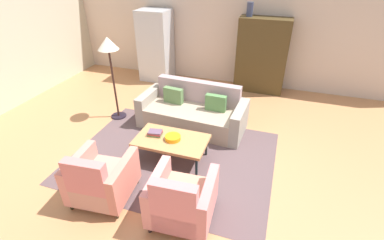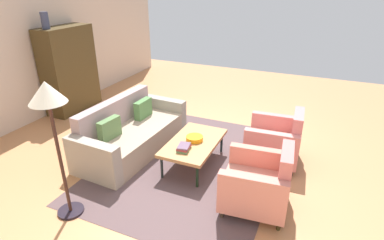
{
  "view_description": "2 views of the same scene",
  "coord_description": "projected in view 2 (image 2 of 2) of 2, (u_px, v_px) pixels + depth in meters",
  "views": [
    {
      "loc": [
        1.18,
        -3.45,
        3.05
      ],
      "look_at": [
        -0.15,
        0.54,
        0.53
      ],
      "focal_mm": 26.0,
      "sensor_mm": 36.0,
      "label": 1
    },
    {
      "loc": [
        -4.2,
        -1.61,
        2.69
      ],
      "look_at": [
        -0.13,
        0.17,
        0.65
      ],
      "focal_mm": 28.99,
      "sensor_mm": 36.0,
      "label": 2
    }
  ],
  "objects": [
    {
      "name": "area_rug",
      "position": [
        191.0,
        163.0,
        4.95
      ],
      "size": [
        3.4,
        2.6,
        0.01
      ],
      "primitive_type": "cube",
      "color": "brown",
      "rests_on": "ground"
    },
    {
      "name": "fruit_bowl",
      "position": [
        195.0,
        138.0,
        4.77
      ],
      "size": [
        0.26,
        0.26,
        0.07
      ],
      "primitive_type": "cylinder",
      "color": "orange",
      "rests_on": "coffee_table"
    },
    {
      "name": "couch",
      "position": [
        130.0,
        134.0,
        5.24
      ],
      "size": [
        2.15,
        1.01,
        0.86
      ],
      "rotation": [
        0.0,
        0.0,
        3.09
      ],
      "color": "tan",
      "rests_on": "ground"
    },
    {
      "name": "cabinet",
      "position": [
        69.0,
        70.0,
        6.65
      ],
      "size": [
        1.2,
        0.51,
        1.8
      ],
      "color": "#443419",
      "rests_on": "ground"
    },
    {
      "name": "floor_lamp",
      "position": [
        49.0,
        106.0,
        3.31
      ],
      "size": [
        0.4,
        0.4,
        1.72
      ],
      "color": "black",
      "rests_on": "ground"
    },
    {
      "name": "wall_back",
      "position": [
        25.0,
        51.0,
        5.99
      ],
      "size": [
        9.11,
        0.12,
        2.8
      ],
      "primitive_type": "cube",
      "color": "beige",
      "rests_on": "ground"
    },
    {
      "name": "ground_plane",
      "position": [
        204.0,
        154.0,
        5.21
      ],
      "size": [
        10.93,
        10.93,
        0.0
      ],
      "primitive_type": "plane",
      "color": "#BC7F51"
    },
    {
      "name": "vase_tall",
      "position": [
        45.0,
        21.0,
        5.87
      ],
      "size": [
        0.15,
        0.15,
        0.31
      ],
      "primitive_type": "cylinder",
      "color": "#363B56",
      "rests_on": "cabinet"
    },
    {
      "name": "coffee_table",
      "position": [
        194.0,
        143.0,
        4.77
      ],
      "size": [
        1.2,
        0.7,
        0.41
      ],
      "color": "#202727",
      "rests_on": "ground"
    },
    {
      "name": "armchair_right",
      "position": [
        277.0,
        142.0,
        4.87
      ],
      "size": [
        0.85,
        0.85,
        0.88
      ],
      "rotation": [
        0.0,
        0.0,
        0.06
      ],
      "color": "#332016",
      "rests_on": "ground"
    },
    {
      "name": "armchair_left",
      "position": [
        261.0,
        184.0,
        3.87
      ],
      "size": [
        0.87,
        0.87,
        0.88
      ],
      "rotation": [
        0.0,
        0.0,
        0.09
      ],
      "color": "#3A2C22",
      "rests_on": "ground"
    },
    {
      "name": "book_stack",
      "position": [
        184.0,
        148.0,
        4.5
      ],
      "size": [
        0.25,
        0.2,
        0.08
      ],
      "color": "#557A4E",
      "rests_on": "coffee_table"
    }
  ]
}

